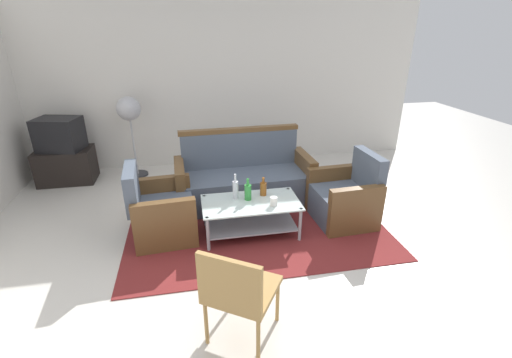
{
  "coord_description": "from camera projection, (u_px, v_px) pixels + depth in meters",
  "views": [
    {
      "loc": [
        -0.7,
        -3.0,
        2.25
      ],
      "look_at": [
        -0.0,
        0.61,
        0.65
      ],
      "focal_mm": 25.0,
      "sensor_mm": 36.0,
      "label": 1
    }
  ],
  "objects": [
    {
      "name": "ground_plane",
      "position": [
        267.0,
        259.0,
        3.72
      ],
      "size": [
        14.0,
        14.0,
        0.0
      ],
      "primitive_type": "plane",
      "color": "beige"
    },
    {
      "name": "wall_back",
      "position": [
        228.0,
        80.0,
        5.92
      ],
      "size": [
        6.52,
        0.12,
        2.8
      ],
      "color": "silver",
      "rests_on": "ground"
    },
    {
      "name": "rug",
      "position": [
        256.0,
        224.0,
        4.36
      ],
      "size": [
        3.02,
        2.11,
        0.01
      ],
      "primitive_type": "cube",
      "color": "maroon",
      "rests_on": "ground"
    },
    {
      "name": "couch",
      "position": [
        244.0,
        180.0,
        4.83
      ],
      "size": [
        1.82,
        0.8,
        0.96
      ],
      "rotation": [
        0.0,
        0.0,
        3.18
      ],
      "color": "#4C5666",
      "rests_on": "rug"
    },
    {
      "name": "armchair_left",
      "position": [
        161.0,
        213.0,
        4.04
      ],
      "size": [
        0.75,
        0.81,
        0.85
      ],
      "rotation": [
        0.0,
        0.0,
        -1.49
      ],
      "color": "#4C5666",
      "rests_on": "rug"
    },
    {
      "name": "armchair_right",
      "position": [
        345.0,
        199.0,
        4.36
      ],
      "size": [
        0.74,
        0.79,
        0.85
      ],
      "rotation": [
        0.0,
        0.0,
        1.63
      ],
      "color": "#4C5666",
      "rests_on": "rug"
    },
    {
      "name": "coffee_table",
      "position": [
        251.0,
        213.0,
        4.08
      ],
      "size": [
        1.1,
        0.6,
        0.4
      ],
      "color": "silver",
      "rests_on": "rug"
    },
    {
      "name": "bottle_clear",
      "position": [
        235.0,
        189.0,
        4.06
      ],
      "size": [
        0.07,
        0.07,
        0.3
      ],
      "color": "silver",
      "rests_on": "coffee_table"
    },
    {
      "name": "bottle_brown",
      "position": [
        263.0,
        188.0,
        4.15
      ],
      "size": [
        0.08,
        0.08,
        0.22
      ],
      "color": "brown",
      "rests_on": "coffee_table"
    },
    {
      "name": "bottle_green",
      "position": [
        248.0,
        192.0,
        4.04
      ],
      "size": [
        0.08,
        0.08,
        0.26
      ],
      "color": "#2D8C38",
      "rests_on": "coffee_table"
    },
    {
      "name": "cup",
      "position": [
        274.0,
        201.0,
        3.92
      ],
      "size": [
        0.08,
        0.08,
        0.1
      ],
      "primitive_type": "cylinder",
      "color": "silver",
      "rests_on": "coffee_table"
    },
    {
      "name": "tv_stand",
      "position": [
        66.0,
        166.0,
        5.46
      ],
      "size": [
        0.8,
        0.5,
        0.52
      ],
      "primitive_type": "cube",
      "color": "black",
      "rests_on": "ground"
    },
    {
      "name": "television",
      "position": [
        59.0,
        134.0,
        5.27
      ],
      "size": [
        0.68,
        0.56,
        0.48
      ],
      "rotation": [
        0.0,
        0.0,
        2.91
      ],
      "color": "black",
      "rests_on": "tv_stand"
    },
    {
      "name": "pedestal_fan",
      "position": [
        129.0,
        113.0,
        5.38
      ],
      "size": [
        0.36,
        0.36,
        1.27
      ],
      "color": "#2D2D33",
      "rests_on": "ground"
    },
    {
      "name": "wicker_chair",
      "position": [
        237.0,
        289.0,
        2.57
      ],
      "size": [
        0.66,
        0.66,
        0.84
      ],
      "rotation": [
        0.0,
        0.0,
        -0.58
      ],
      "color": "#AD844C",
      "rests_on": "ground"
    }
  ]
}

